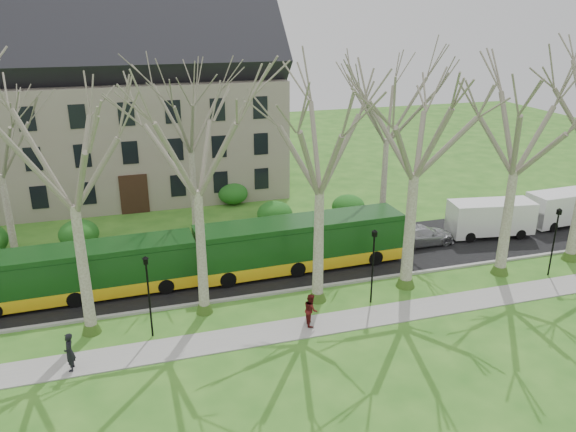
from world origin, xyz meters
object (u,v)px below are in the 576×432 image
object	(u,v)px
bus_follow	(301,243)
pedestrian_b	(311,310)
van_a	(490,219)
bus_lead	(85,271)
pedestrian_a	(69,352)
van_b	(565,208)
sedan	(421,235)

from	to	relation	value
bus_follow	pedestrian_b	size ratio (longest dim) A/B	7.56
bus_follow	van_a	bearing A→B (deg)	2.42
bus_lead	pedestrian_a	bearing A→B (deg)	-95.25
bus_lead	bus_follow	xyz separation A→B (m)	(12.87, 0.12, 0.11)
bus_follow	pedestrian_a	world-z (taller)	bus_follow
van_b	pedestrian_b	distance (m)	24.57
bus_lead	pedestrian_a	xyz separation A→B (m)	(-0.47, -7.21, -0.62)
bus_lead	pedestrian_a	size ratio (longest dim) A/B	6.68
bus_lead	van_a	size ratio (longest dim) A/B	2.08
sedan	pedestrian_b	xyz separation A→B (m)	(-10.79, -7.82, 0.18)
bus_lead	sedan	world-z (taller)	bus_lead
bus_follow	van_b	bearing A→B (deg)	2.00
bus_follow	van_a	world-z (taller)	bus_follow
sedan	van_b	bearing A→B (deg)	-89.65
van_b	van_a	bearing A→B (deg)	-179.71
van_a	van_b	world-z (taller)	van_a
van_a	pedestrian_a	size ratio (longest dim) A/B	3.21
pedestrian_a	pedestrian_b	world-z (taller)	pedestrian_a
pedestrian_b	bus_follow	bearing A→B (deg)	-6.39
van_a	pedestrian_b	world-z (taller)	van_a
van_a	van_b	xyz separation A→B (m)	(6.83, 0.35, -0.00)
bus_follow	bus_lead	bearing A→B (deg)	178.77
bus_follow	sedan	distance (m)	9.25
bus_lead	sedan	xyz separation A→B (m)	(22.01, 1.16, -0.85)
bus_lead	bus_follow	distance (m)	12.87
sedan	van_b	world-z (taller)	van_b
bus_lead	pedestrian_a	world-z (taller)	bus_lead
pedestrian_b	van_b	bearing A→B (deg)	-63.18
bus_lead	pedestrian_a	distance (m)	7.26
bus_follow	van_b	xyz separation A→B (m)	(21.50, 1.42, -0.35)
van_a	pedestrian_a	bearing A→B (deg)	-154.49
bus_lead	pedestrian_b	xyz separation A→B (m)	(11.22, -6.66, -0.67)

